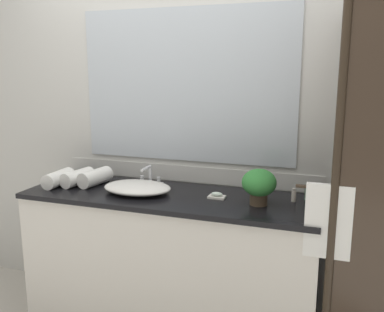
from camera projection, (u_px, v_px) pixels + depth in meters
wall_back_with_mirror at (187, 122)px, 2.77m from camera, size 4.40×0.06×2.60m
vanity_cabinet at (170, 262)px, 2.63m from camera, size 1.80×0.58×0.90m
sink_basin at (137, 187)px, 2.56m from camera, size 0.43×0.31×0.07m
faucet at (150, 178)px, 2.73m from camera, size 0.17×0.15×0.14m
potted_plant at (259, 184)px, 2.32m from camera, size 0.19×0.19×0.21m
soap_dish at (217, 196)px, 2.46m from camera, size 0.10×0.07×0.04m
amenity_bottle_shampoo at (294, 195)px, 2.38m from camera, size 0.03×0.03×0.08m
amenity_bottle_body_wash at (307, 193)px, 2.41m from camera, size 0.03×0.03×0.09m
amenity_bottle_lotion at (254, 188)px, 2.50m from camera, size 0.03×0.03×0.10m
rolled_towel_near_edge at (58, 178)px, 2.72m from camera, size 0.10×0.24×0.10m
rolled_towel_middle at (78, 178)px, 2.73m from camera, size 0.14×0.25×0.10m
rolled_towel_far_edge at (95, 177)px, 2.73m from camera, size 0.14×0.26×0.10m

